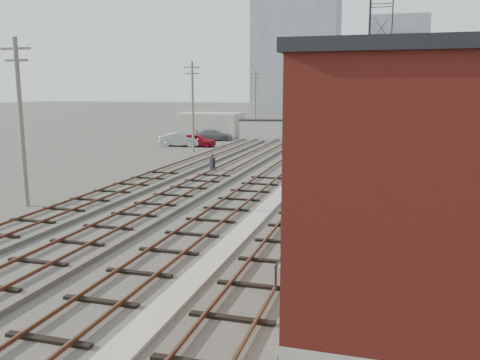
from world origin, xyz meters
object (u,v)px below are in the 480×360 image
at_px(switch_stand, 212,164).
at_px(car_grey, 213,135).
at_px(signal_mast, 295,225).
at_px(car_silver, 181,140).
at_px(site_trailer, 265,130).
at_px(car_red, 197,140).

distance_m(switch_stand, car_grey, 24.33).
height_order(signal_mast, switch_stand, signal_mast).
bearing_deg(car_silver, switch_stand, -154.78).
height_order(site_trailer, car_red, site_trailer).
xyz_separation_m(signal_mast, car_red, (-17.58, 37.54, -1.50)).
bearing_deg(car_red, car_grey, 3.22).
distance_m(site_trailer, car_grey, 6.42).
bearing_deg(switch_stand, car_grey, 133.47).
bearing_deg(site_trailer, car_red, -135.68).
relative_size(switch_stand, car_grey, 0.30).
bearing_deg(car_silver, site_trailer, -47.27).
distance_m(signal_mast, site_trailer, 47.17).
bearing_deg(car_grey, car_silver, 151.01).
distance_m(switch_stand, car_red, 17.79).
distance_m(signal_mast, car_red, 41.48).
height_order(switch_stand, car_silver, car_silver).
distance_m(site_trailer, car_silver, 11.36).
bearing_deg(signal_mast, car_grey, 112.13).
xyz_separation_m(signal_mast, car_grey, (-18.05, 44.39, -1.55)).
bearing_deg(site_trailer, switch_stand, -96.34).
xyz_separation_m(car_red, car_silver, (-1.84, -0.27, 0.03)).
height_order(site_trailer, car_silver, site_trailer).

